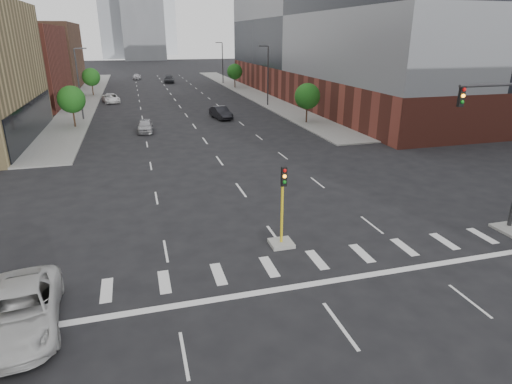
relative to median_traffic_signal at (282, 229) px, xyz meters
name	(u,v)px	position (x,y,z in m)	size (l,w,h in m)	color
ground	(366,361)	(0.00, -8.97, -0.97)	(400.00, 400.00, 0.00)	black
sidewalk_left_far	(87,96)	(-15.00, 65.03, -0.90)	(5.00, 92.00, 0.15)	gray
sidewalk_right_far	(247,91)	(15.00, 65.03, -0.90)	(5.00, 92.00, 0.15)	gray
building_left_far_b	(26,56)	(-27.50, 83.03, 5.53)	(20.00, 24.00, 13.00)	brown
building_right_main	(349,32)	(29.50, 51.03, 10.03)	(24.00, 70.00, 22.00)	brown
tower_mid	(141,8)	(0.00, 191.03, 21.03)	(18.00, 18.00, 44.00)	slate
median_traffic_signal	(282,229)	(0.00, 0.00, 0.00)	(1.20, 1.20, 4.40)	#999993
streetlight_right_a	(267,73)	(13.41, 46.03, 4.04)	(1.60, 0.22, 9.07)	#2D2D30
streetlight_right_b	(222,61)	(13.41, 81.03, 4.04)	(1.60, 0.22, 9.07)	#2D2D30
streetlight_left	(79,81)	(-13.41, 41.03, 4.04)	(1.60, 0.22, 9.07)	#2D2D30
tree_left_near	(71,99)	(-14.00, 36.03, 2.42)	(3.20, 3.20, 4.85)	#382619
tree_left_far	(91,77)	(-14.00, 66.03, 2.42)	(3.20, 3.20, 4.85)	#382619
tree_right_near	(307,96)	(14.00, 31.03, 2.42)	(3.20, 3.20, 4.85)	#382619
tree_right_far	(235,72)	(14.00, 71.03, 2.42)	(3.20, 3.20, 4.85)	#382619
car_near_left	(145,126)	(-5.90, 31.19, -0.24)	(1.72, 4.28, 1.46)	#9E9FA3
car_mid_right	(221,113)	(4.16, 37.13, -0.16)	(1.71, 4.91, 1.62)	black
car_far_left	(111,98)	(-10.50, 56.39, -0.25)	(2.40, 5.21, 1.45)	white
car_deep_right	(169,79)	(1.50, 85.43, -0.16)	(2.29, 5.62, 1.63)	#222328
car_distant	(137,77)	(-5.61, 96.23, -0.24)	(1.72, 4.28, 1.46)	#B7B6BB
parked_minivan	(21,310)	(-11.70, -3.84, -0.17)	(2.68, 5.82, 1.62)	#BCBCBC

